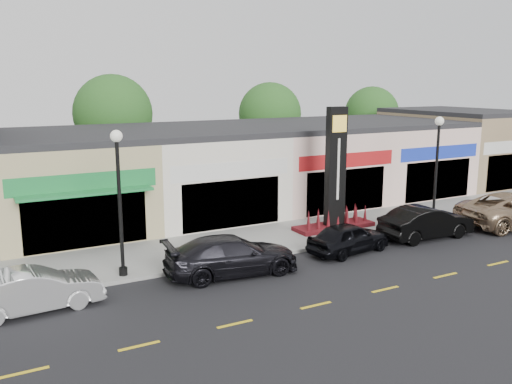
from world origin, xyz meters
TOP-DOWN VIEW (x-y plane):
  - ground at (0.00, 0.00)m, footprint 120.00×120.00m
  - sidewalk at (0.00, 4.35)m, footprint 52.00×4.30m
  - curb at (0.00, 2.10)m, footprint 52.00×0.20m
  - shop_beige at (-8.50, 11.46)m, footprint 7.00×10.85m
  - shop_cream at (-1.50, 11.47)m, footprint 7.00×10.01m
  - shop_pink_w at (5.50, 11.47)m, footprint 7.00×10.01m
  - shop_pink_e at (12.50, 11.47)m, footprint 7.00×10.01m
  - shop_tan at (19.50, 11.48)m, footprint 7.00×10.01m
  - tree_rear_west at (-4.00, 19.50)m, footprint 5.20×5.20m
  - tree_rear_mid at (8.00, 19.50)m, footprint 4.80×4.80m
  - tree_rear_east at (18.00, 19.50)m, footprint 4.60×4.60m
  - lamp_west_near at (-8.00, 2.50)m, footprint 0.44×0.44m
  - lamp_east_near at (8.00, 2.50)m, footprint 0.44×0.44m
  - pylon_sign at (3.00, 4.20)m, footprint 4.20×1.30m
  - car_white_van at (-11.29, 0.96)m, footprint 1.79×4.38m
  - car_dark_sedan at (-4.17, 1.02)m, footprint 2.63×5.41m
  - car_black_sedan at (1.47, 1.06)m, footprint 2.16×4.15m
  - car_black_conv at (6.11, 1.10)m, footprint 1.76×4.75m

SIDE VIEW (x-z plane):
  - ground at x=0.00m, z-range 0.00..0.00m
  - sidewalk at x=0.00m, z-range 0.00..0.15m
  - curb at x=0.00m, z-range 0.00..0.15m
  - car_black_sedan at x=1.47m, z-range 0.00..1.35m
  - car_white_van at x=-11.29m, z-range 0.00..1.41m
  - car_dark_sedan at x=-4.17m, z-range 0.00..1.52m
  - car_black_conv at x=6.11m, z-range 0.00..1.55m
  - pylon_sign at x=3.00m, z-range -0.73..5.27m
  - shop_cream at x=-1.50m, z-range 0.00..4.80m
  - shop_pink_w at x=5.50m, z-range 0.00..4.80m
  - shop_pink_e at x=12.50m, z-range 0.00..4.80m
  - shop_beige at x=-8.50m, z-range 0.00..4.80m
  - shop_tan at x=19.50m, z-range 0.00..5.30m
  - lamp_west_near at x=-8.00m, z-range 0.74..6.21m
  - lamp_east_near at x=8.00m, z-range 0.74..6.21m
  - tree_rear_east at x=18.00m, z-range 1.16..8.10m
  - tree_rear_mid at x=8.00m, z-range 1.24..8.53m
  - tree_rear_west at x=-4.00m, z-range 1.30..9.13m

